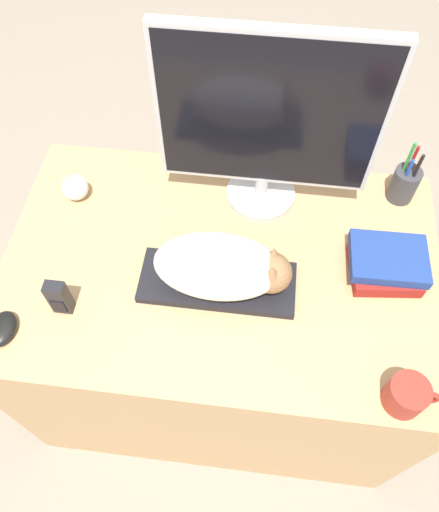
{
  "coord_description": "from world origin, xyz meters",
  "views": [
    {
      "loc": [
        0.08,
        -0.32,
        1.9
      ],
      "look_at": [
        -0.0,
        0.36,
        0.82
      ],
      "focal_mm": 35.0,
      "sensor_mm": 36.0,
      "label": 1
    }
  ],
  "objects": [
    {
      "name": "ground_plane",
      "position": [
        0.0,
        0.0,
        0.0
      ],
      "size": [
        12.0,
        12.0,
        0.0
      ],
      "primitive_type": "plane",
      "color": "gray"
    },
    {
      "name": "keyboard",
      "position": [
        -0.0,
        0.31,
        0.77
      ],
      "size": [
        0.4,
        0.16,
        0.02
      ],
      "color": "black",
      "rests_on": "desk"
    },
    {
      "name": "coffee_mug",
      "position": [
        0.45,
        0.06,
        0.8
      ],
      "size": [
        0.12,
        0.09,
        0.08
      ],
      "color": "#9E2D23",
      "rests_on": "desk"
    },
    {
      "name": "phone",
      "position": [
        -0.38,
        0.2,
        0.82
      ],
      "size": [
        0.05,
        0.03,
        0.11
      ],
      "color": "black",
      "rests_on": "desk"
    },
    {
      "name": "computer_mouse",
      "position": [
        -0.51,
        0.12,
        0.78
      ],
      "size": [
        0.07,
        0.1,
        0.03
      ],
      "color": "black",
      "rests_on": "desk"
    },
    {
      "name": "baseball",
      "position": [
        -0.44,
        0.56,
        0.8
      ],
      "size": [
        0.08,
        0.08,
        0.08
      ],
      "color": "silver",
      "rests_on": "desk"
    },
    {
      "name": "pen_cup",
      "position": [
        0.49,
        0.67,
        0.82
      ],
      "size": [
        0.08,
        0.08,
        0.21
      ],
      "color": "#38383D",
      "rests_on": "desk"
    },
    {
      "name": "cat",
      "position": [
        0.02,
        0.31,
        0.86
      ],
      "size": [
        0.35,
        0.18,
        0.14
      ],
      "color": "white",
      "rests_on": "keyboard"
    },
    {
      "name": "book_stack",
      "position": [
        0.43,
        0.41,
        0.8
      ],
      "size": [
        0.2,
        0.17,
        0.07
      ],
      "color": "maroon",
      "rests_on": "desk"
    },
    {
      "name": "desk",
      "position": [
        0.0,
        0.38,
        0.38
      ],
      "size": [
        1.17,
        0.76,
        0.76
      ],
      "color": "tan",
      "rests_on": "ground_plane"
    },
    {
      "name": "monitor",
      "position": [
        0.09,
        0.63,
        1.05
      ],
      "size": [
        0.56,
        0.2,
        0.53
      ],
      "color": "#B7B7BC",
      "rests_on": "desk"
    }
  ]
}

